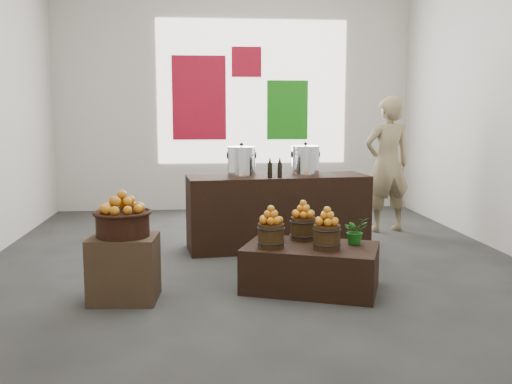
{
  "coord_description": "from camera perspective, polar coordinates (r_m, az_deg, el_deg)",
  "views": [
    {
      "loc": [
        -0.58,
        -6.27,
        1.66
      ],
      "look_at": [
        -0.01,
        -0.4,
        0.83
      ],
      "focal_mm": 40.0,
      "sensor_mm": 36.0,
      "label": 1
    }
  ],
  "objects": [
    {
      "name": "herb_garnish_left",
      "position": [
        5.6,
        1.21,
        -3.53
      ],
      "size": [
        0.15,
        0.13,
        0.24
      ],
      "primitive_type": "imported",
      "rotation": [
        0.0,
        0.0,
        0.16
      ],
      "color": "#125712",
      "rests_on": "display_table"
    },
    {
      "name": "oil_cruets",
      "position": [
        6.73,
        2.64,
        2.51
      ],
      "size": [
        0.16,
        0.08,
        0.25
      ],
      "primitive_type": null,
      "rotation": [
        0.0,
        0.0,
        0.11
      ],
      "color": "black",
      "rests_on": "counter"
    },
    {
      "name": "wicker_basket",
      "position": [
        5.13,
        -13.18,
        -3.18
      ],
      "size": [
        0.46,
        0.46,
        0.21
      ],
      "primitive_type": "cylinder",
      "color": "black",
      "rests_on": "crate"
    },
    {
      "name": "apples_in_bucket_front_right",
      "position": [
        5.2,
        7.13,
        -2.4
      ],
      "size": [
        0.18,
        0.18,
        0.16
      ],
      "primitive_type": null,
      "color": "#911604",
      "rests_on": "apple_bucket_front_right"
    },
    {
      "name": "apples_in_bucket_front_left",
      "position": [
        5.23,
        1.51,
        -2.29
      ],
      "size": [
        0.18,
        0.18,
        0.16
      ],
      "primitive_type": null,
      "color": "#911604",
      "rests_on": "apple_bucket_front_left"
    },
    {
      "name": "back_wall",
      "position": [
        9.79,
        -2.15,
        9.95
      ],
      "size": [
        6.0,
        0.04,
        4.0
      ],
      "primitive_type": "cube",
      "color": "beige",
      "rests_on": "ground"
    },
    {
      "name": "back_opening",
      "position": [
        9.79,
        -0.37,
        9.96
      ],
      "size": [
        3.2,
        0.02,
        2.4
      ],
      "primitive_type": "cube",
      "color": "white",
      "rests_on": "back_wall"
    },
    {
      "name": "apples_in_bucket_rear",
      "position": [
        5.56,
        4.74,
        -1.7
      ],
      "size": [
        0.18,
        0.18,
        0.16
      ],
      "primitive_type": null,
      "color": "#911604",
      "rests_on": "apple_bucket_rear"
    },
    {
      "name": "shopper",
      "position": [
        8.12,
        12.98,
        2.69
      ],
      "size": [
        0.76,
        0.56,
        1.88
      ],
      "primitive_type": "imported",
      "rotation": [
        0.0,
        0.0,
        3.32
      ],
      "color": "#8B7A55",
      "rests_on": "ground"
    },
    {
      "name": "stock_pot_center",
      "position": [
        7.03,
        4.95,
        3.09
      ],
      "size": [
        0.34,
        0.34,
        0.34
      ],
      "primitive_type": "cylinder",
      "color": "silver",
      "rests_on": "counter"
    },
    {
      "name": "apple_bucket_front_left",
      "position": [
        5.26,
        1.51,
        -4.37
      ],
      "size": [
        0.24,
        0.24,
        0.22
      ],
      "primitive_type": "cylinder",
      "color": "#3B2510",
      "rests_on": "display_table"
    },
    {
      "name": "deco_red_left",
      "position": [
        9.74,
        -5.71,
        9.34
      ],
      "size": [
        0.9,
        0.04,
        1.4
      ],
      "primitive_type": "cube",
      "color": "#A30C22",
      "rests_on": "back_wall"
    },
    {
      "name": "deco_red_upper",
      "position": [
        9.81,
        -0.96,
        12.88
      ],
      "size": [
        0.5,
        0.04,
        0.5
      ],
      "primitive_type": "cube",
      "color": "#A30C22",
      "rests_on": "back_wall"
    },
    {
      "name": "apple_bucket_front_right",
      "position": [
        5.24,
        7.09,
        -4.49
      ],
      "size": [
        0.24,
        0.24,
        0.22
      ],
      "primitive_type": "cylinder",
      "color": "#3B2510",
      "rests_on": "display_table"
    },
    {
      "name": "apples_in_basket",
      "position": [
        5.1,
        -13.25,
        -0.95
      ],
      "size": [
        0.36,
        0.36,
        0.19
      ],
      "primitive_type": null,
      "color": "#911604",
      "rests_on": "wicker_basket"
    },
    {
      "name": "ground",
      "position": [
        6.51,
        -0.23,
        -6.8
      ],
      "size": [
        7.0,
        7.0,
        0.0
      ],
      "primitive_type": "plane",
      "color": "#383936",
      "rests_on": "ground"
    },
    {
      "name": "herb_garnish_right",
      "position": [
        5.48,
        9.91,
        -3.81
      ],
      "size": [
        0.29,
        0.27,
        0.26
      ],
      "primitive_type": "imported",
      "rotation": [
        0.0,
        0.0,
        0.31
      ],
      "color": "#125712",
      "rests_on": "display_table"
    },
    {
      "name": "apple_bucket_rear",
      "position": [
        5.59,
        4.72,
        -3.66
      ],
      "size": [
        0.24,
        0.24,
        0.22
      ],
      "primitive_type": "cylinder",
      "color": "#3B2510",
      "rests_on": "display_table"
    },
    {
      "name": "deco_green_right",
      "position": [
        9.85,
        3.15,
        8.19
      ],
      "size": [
        0.7,
        0.04,
        1.0
      ],
      "primitive_type": "cube",
      "color": "#1A7C13",
      "rests_on": "back_wall"
    },
    {
      "name": "counter",
      "position": [
        7.01,
        2.16,
        -1.98
      ],
      "size": [
        2.25,
        0.93,
        0.9
      ],
      "primitive_type": "cube",
      "rotation": [
        0.0,
        0.0,
        0.11
      ],
      "color": "black",
      "rests_on": "ground"
    },
    {
      "name": "crate",
      "position": [
        5.22,
        -13.04,
        -7.44
      ],
      "size": [
        0.62,
        0.52,
        0.58
      ],
      "primitive_type": "cube",
      "rotation": [
        0.0,
        0.0,
        -0.08
      ],
      "color": "#473521",
      "rests_on": "ground"
    },
    {
      "name": "display_table",
      "position": [
        5.43,
        5.5,
        -7.53
      ],
      "size": [
        1.4,
        1.13,
        0.42
      ],
      "primitive_type": "cube",
      "rotation": [
        0.0,
        0.0,
        -0.37
      ],
      "color": "black",
      "rests_on": "ground"
    },
    {
      "name": "stock_pot_left",
      "position": [
        6.84,
        -1.46,
        2.98
      ],
      "size": [
        0.34,
        0.34,
        0.34
      ],
      "primitive_type": "cylinder",
      "color": "silver",
      "rests_on": "counter"
    }
  ]
}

